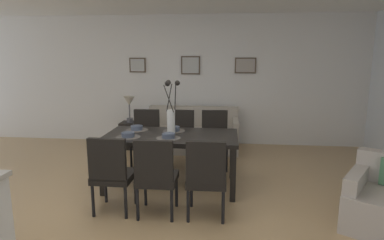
% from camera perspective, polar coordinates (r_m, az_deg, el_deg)
% --- Properties ---
extents(ground_plane, '(9.00, 9.00, 0.00)m').
position_cam_1_polar(ground_plane, '(4.01, -7.31, -15.61)').
color(ground_plane, tan).
extents(back_wall_panel, '(9.00, 0.10, 2.60)m').
position_cam_1_polar(back_wall_panel, '(6.80, -1.20, 6.92)').
color(back_wall_panel, silver).
rests_on(back_wall_panel, ground).
extents(dining_table, '(1.80, 0.94, 0.74)m').
position_cam_1_polar(dining_table, '(4.51, -3.61, -3.48)').
color(dining_table, black).
rests_on(dining_table, ground).
extents(dining_chair_near_left, '(0.44, 0.44, 0.92)m').
position_cam_1_polar(dining_chair_near_left, '(3.87, -13.79, -8.60)').
color(dining_chair_near_left, black).
rests_on(dining_chair_near_left, ground).
extents(dining_chair_near_right, '(0.46, 0.46, 0.92)m').
position_cam_1_polar(dining_chair_near_right, '(5.46, -8.02, -2.61)').
color(dining_chair_near_right, black).
rests_on(dining_chair_near_right, ground).
extents(dining_chair_far_left, '(0.45, 0.45, 0.92)m').
position_cam_1_polar(dining_chair_far_left, '(3.71, -6.27, -9.22)').
color(dining_chair_far_left, black).
rests_on(dining_chair_far_left, ground).
extents(dining_chair_far_right, '(0.46, 0.46, 0.92)m').
position_cam_1_polar(dining_chair_far_right, '(5.37, -2.07, -2.74)').
color(dining_chair_far_right, black).
rests_on(dining_chair_far_right, ground).
extents(dining_chair_mid_left, '(0.45, 0.45, 0.92)m').
position_cam_1_polar(dining_chair_mid_left, '(3.66, 2.50, -9.49)').
color(dining_chair_mid_left, black).
rests_on(dining_chair_mid_left, ground).
extents(dining_chair_mid_right, '(0.46, 0.46, 0.92)m').
position_cam_1_polar(dining_chair_mid_right, '(5.35, 3.92, -2.82)').
color(dining_chair_mid_right, black).
rests_on(dining_chair_mid_right, ground).
extents(centerpiece_vase, '(0.21, 0.23, 0.73)m').
position_cam_1_polar(centerpiece_vase, '(4.43, -3.65, 1.03)').
color(centerpiece_vase, silver).
rests_on(centerpiece_vase, dining_table).
extents(placemat_near_left, '(0.32, 0.32, 0.01)m').
position_cam_1_polar(placemat_near_left, '(4.41, -11.03, -2.92)').
color(placemat_near_left, '#4C4742').
rests_on(placemat_near_left, dining_table).
extents(bowl_near_left, '(0.17, 0.17, 0.07)m').
position_cam_1_polar(bowl_near_left, '(4.40, -11.04, -2.45)').
color(bowl_near_left, '#475166').
rests_on(bowl_near_left, dining_table).
extents(placemat_near_right, '(0.32, 0.32, 0.01)m').
position_cam_1_polar(placemat_near_right, '(4.80, -9.56, -1.72)').
color(placemat_near_right, '#4C4742').
rests_on(placemat_near_right, dining_table).
extents(bowl_near_right, '(0.17, 0.17, 0.07)m').
position_cam_1_polar(bowl_near_right, '(4.80, -9.57, -1.29)').
color(bowl_near_right, '#475166').
rests_on(bowl_near_right, dining_table).
extents(placemat_far_left, '(0.32, 0.32, 0.01)m').
position_cam_1_polar(placemat_far_left, '(4.28, -4.10, -3.16)').
color(placemat_far_left, '#4C4742').
rests_on(placemat_far_left, dining_table).
extents(bowl_far_left, '(0.17, 0.17, 0.07)m').
position_cam_1_polar(bowl_far_left, '(4.28, -4.10, -2.68)').
color(bowl_far_left, '#475166').
rests_on(bowl_far_left, dining_table).
extents(placemat_far_right, '(0.32, 0.32, 0.01)m').
position_cam_1_polar(placemat_far_right, '(4.69, -3.18, -1.90)').
color(placemat_far_right, '#4C4742').
rests_on(placemat_far_right, dining_table).
extents(bowl_far_right, '(0.17, 0.17, 0.07)m').
position_cam_1_polar(bowl_far_right, '(4.68, -3.19, -1.45)').
color(bowl_far_right, '#475166').
rests_on(bowl_far_right, dining_table).
extents(sofa, '(1.78, 0.84, 0.80)m').
position_cam_1_polar(sofa, '(6.39, -0.03, -2.62)').
color(sofa, '#B2A899').
rests_on(sofa, ground).
extents(side_table, '(0.36, 0.36, 0.52)m').
position_cam_1_polar(side_table, '(6.58, -10.63, -2.59)').
color(side_table, black).
rests_on(side_table, ground).
extents(table_lamp, '(0.22, 0.22, 0.51)m').
position_cam_1_polar(table_lamp, '(6.46, -10.83, 2.87)').
color(table_lamp, '#4C4C51').
rests_on(table_lamp, side_table).
extents(framed_picture_left, '(0.34, 0.03, 0.30)m').
position_cam_1_polar(framed_picture_left, '(6.91, -9.43, 9.37)').
color(framed_picture_left, '#473828').
extents(framed_picture_center, '(0.38, 0.03, 0.36)m').
position_cam_1_polar(framed_picture_center, '(6.70, -0.25, 9.47)').
color(framed_picture_center, '#473828').
extents(framed_picture_right, '(0.42, 0.03, 0.31)m').
position_cam_1_polar(framed_picture_right, '(6.67, 9.25, 9.32)').
color(framed_picture_right, '#473828').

